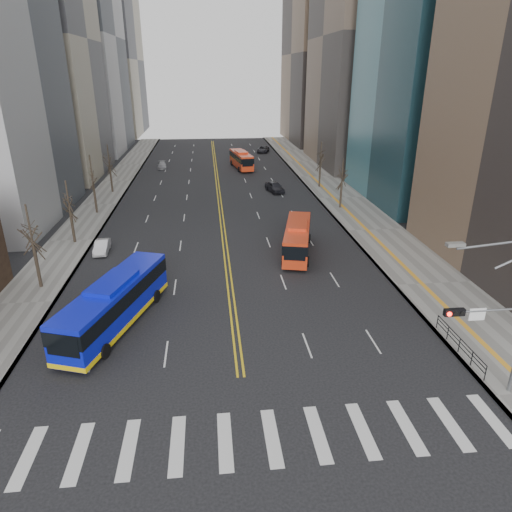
% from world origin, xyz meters
% --- Properties ---
extents(ground, '(220.00, 220.00, 0.00)m').
position_xyz_m(ground, '(0.00, 0.00, 0.00)').
color(ground, black).
extents(sidewalk_right, '(7.00, 130.00, 0.15)m').
position_xyz_m(sidewalk_right, '(17.50, 45.00, 0.07)').
color(sidewalk_right, slate).
rests_on(sidewalk_right, ground).
extents(sidewalk_left, '(5.00, 130.00, 0.15)m').
position_xyz_m(sidewalk_left, '(-16.50, 45.00, 0.07)').
color(sidewalk_left, slate).
rests_on(sidewalk_left, ground).
extents(crosswalk, '(26.70, 4.00, 0.01)m').
position_xyz_m(crosswalk, '(0.00, 0.00, 0.01)').
color(crosswalk, silver).
rests_on(crosswalk, ground).
extents(centerline, '(0.55, 100.00, 0.01)m').
position_xyz_m(centerline, '(0.00, 55.00, 0.01)').
color(centerline, gold).
rests_on(centerline, ground).
extents(office_towers, '(83.00, 134.00, 58.00)m').
position_xyz_m(office_towers, '(0.12, 68.51, 23.92)').
color(office_towers, '#9C9C9F').
rests_on(office_towers, ground).
extents(signal_mast, '(5.37, 0.37, 9.39)m').
position_xyz_m(signal_mast, '(13.77, 2.00, 4.86)').
color(signal_mast, gray).
rests_on(signal_mast, ground).
extents(pedestrian_railing, '(0.06, 6.06, 1.02)m').
position_xyz_m(pedestrian_railing, '(14.30, 6.00, 0.82)').
color(pedestrian_railing, black).
rests_on(pedestrian_railing, sidewalk_right).
extents(street_trees, '(35.20, 47.20, 7.60)m').
position_xyz_m(street_trees, '(-7.18, 34.55, 4.87)').
color(street_trees, '#2D221B').
rests_on(street_trees, ground).
extents(blue_bus, '(6.45, 12.51, 3.58)m').
position_xyz_m(blue_bus, '(-8.48, 12.09, 1.88)').
color(blue_bus, '#0D18CC').
rests_on(blue_bus, ground).
extents(red_bus_near, '(4.64, 10.32, 3.22)m').
position_xyz_m(red_bus_near, '(7.15, 24.53, 1.80)').
color(red_bus_near, red).
rests_on(red_bus_near, ground).
extents(red_bus_far, '(3.90, 10.49, 3.28)m').
position_xyz_m(red_bus_far, '(4.85, 68.33, 1.83)').
color(red_bus_far, red).
rests_on(red_bus_far, ground).
extents(car_white, '(1.47, 3.79, 1.23)m').
position_xyz_m(car_white, '(-12.50, 26.93, 0.61)').
color(car_white, silver).
rests_on(car_white, ground).
extents(car_dark_mid, '(2.90, 4.91, 1.57)m').
position_xyz_m(car_dark_mid, '(8.53, 49.78, 0.78)').
color(car_dark_mid, black).
rests_on(car_dark_mid, ground).
extents(car_silver, '(1.97, 4.20, 1.19)m').
position_xyz_m(car_silver, '(-10.07, 69.94, 0.59)').
color(car_silver, gray).
rests_on(car_silver, ground).
extents(car_dark_far, '(3.52, 5.29, 1.35)m').
position_xyz_m(car_dark_far, '(11.15, 86.14, 0.67)').
color(car_dark_far, black).
rests_on(car_dark_far, ground).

